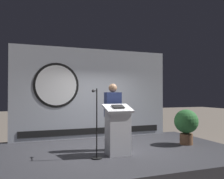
{
  "coord_description": "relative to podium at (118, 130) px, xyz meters",
  "views": [
    {
      "loc": [
        -2.06,
        -5.62,
        1.72
      ],
      "look_at": [
        -0.05,
        -0.06,
        1.84
      ],
      "focal_mm": 37.84,
      "sensor_mm": 36.0,
      "label": 1
    }
  ],
  "objects": [
    {
      "name": "podium",
      "position": [
        0.0,
        0.0,
        0.0
      ],
      "size": [
        0.64,
        0.49,
        1.18
      ],
      "color": "silver",
      "rests_on": "stage_platform"
    },
    {
      "name": "banner_display",
      "position": [
        0.0,
        2.3,
        0.88
      ],
      "size": [
        5.16,
        0.12,
        2.9
      ],
      "color": "#B2B7C1",
      "rests_on": "stage_platform"
    },
    {
      "name": "ground_plane",
      "position": [
        0.05,
        0.46,
        -0.87
      ],
      "size": [
        40.0,
        40.0,
        0.0
      ],
      "primitive_type": "plane",
      "color": "#6B6056"
    },
    {
      "name": "potted_plant",
      "position": [
        2.24,
        0.41,
        0.02
      ],
      "size": [
        0.67,
        0.67,
        0.99
      ],
      "color": "brown",
      "rests_on": "stage_platform"
    },
    {
      "name": "speaker_person",
      "position": [
        0.05,
        0.48,
        0.29
      ],
      "size": [
        0.4,
        0.26,
        1.69
      ],
      "color": "black",
      "rests_on": "stage_platform"
    },
    {
      "name": "microphone_stand",
      "position": [
        -0.56,
        -0.11,
        -0.03
      ],
      "size": [
        0.24,
        0.46,
        1.54
      ],
      "color": "black",
      "rests_on": "stage_platform"
    },
    {
      "name": "stage_platform",
      "position": [
        0.05,
        0.46,
        -0.72
      ],
      "size": [
        6.4,
        4.0,
        0.3
      ],
      "primitive_type": "cube",
      "color": "#333338",
      "rests_on": "ground"
    }
  ]
}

